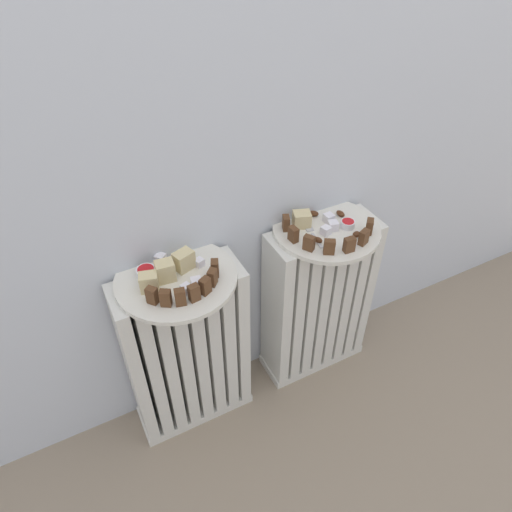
% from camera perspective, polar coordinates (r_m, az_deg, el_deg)
% --- Properties ---
extents(ground_plane, '(6.00, 6.00, 0.00)m').
position_cam_1_polar(ground_plane, '(1.48, 5.41, -22.97)').
color(ground_plane, gray).
extents(radiator_left, '(0.34, 0.13, 0.55)m').
position_cam_1_polar(radiator_left, '(1.34, -8.48, -11.78)').
color(radiator_left, silver).
rests_on(radiator_left, ground_plane).
extents(radiator_right, '(0.34, 0.13, 0.55)m').
position_cam_1_polar(radiator_right, '(1.47, 7.60, -5.66)').
color(radiator_right, silver).
rests_on(radiator_right, ground_plane).
extents(plate_left, '(0.30, 0.30, 0.01)m').
position_cam_1_polar(plate_left, '(1.13, -9.87, -2.72)').
color(plate_left, silver).
rests_on(plate_left, radiator_left).
extents(plate_right, '(0.30, 0.30, 0.01)m').
position_cam_1_polar(plate_right, '(1.28, 8.70, 3.36)').
color(plate_right, silver).
rests_on(plate_right, radiator_right).
extents(dark_cake_slice_left_0, '(0.03, 0.03, 0.04)m').
position_cam_1_polar(dark_cake_slice_left_0, '(1.06, -12.75, -4.80)').
color(dark_cake_slice_left_0, '#56351E').
rests_on(dark_cake_slice_left_0, plate_left).
extents(dark_cake_slice_left_1, '(0.03, 0.03, 0.04)m').
position_cam_1_polar(dark_cake_slice_left_1, '(1.04, -11.14, -5.14)').
color(dark_cake_slice_left_1, '#56351E').
rests_on(dark_cake_slice_left_1, plate_left).
extents(dark_cake_slice_left_2, '(0.03, 0.02, 0.04)m').
position_cam_1_polar(dark_cake_slice_left_2, '(1.04, -9.37, -5.05)').
color(dark_cake_slice_left_2, '#56351E').
rests_on(dark_cake_slice_left_2, plate_left).
extents(dark_cake_slice_left_3, '(0.03, 0.02, 0.04)m').
position_cam_1_polar(dark_cake_slice_left_3, '(1.04, -7.68, -4.55)').
color(dark_cake_slice_left_3, '#56351E').
rests_on(dark_cake_slice_left_3, plate_left).
extents(dark_cake_slice_left_4, '(0.03, 0.03, 0.04)m').
position_cam_1_polar(dark_cake_slice_left_4, '(1.06, -6.32, -3.71)').
color(dark_cake_slice_left_4, '#56351E').
rests_on(dark_cake_slice_left_4, plate_left).
extents(dark_cake_slice_left_5, '(0.03, 0.03, 0.04)m').
position_cam_1_polar(dark_cake_slice_left_5, '(1.08, -5.43, -2.65)').
color(dark_cake_slice_left_5, '#56351E').
rests_on(dark_cake_slice_left_5, plate_left).
extents(dark_cake_slice_left_6, '(0.03, 0.03, 0.04)m').
position_cam_1_polar(dark_cake_slice_left_6, '(1.10, -5.12, -1.51)').
color(dark_cake_slice_left_6, '#56351E').
rests_on(dark_cake_slice_left_6, plate_left).
extents(marble_cake_slice_left_0, '(0.06, 0.05, 0.05)m').
position_cam_1_polar(marble_cake_slice_left_0, '(1.13, -8.93, -0.54)').
color(marble_cake_slice_left_0, beige).
rests_on(marble_cake_slice_left_0, plate_left).
extents(marble_cake_slice_left_1, '(0.05, 0.04, 0.04)m').
position_cam_1_polar(marble_cake_slice_left_1, '(1.09, -13.13, -3.17)').
color(marble_cake_slice_left_1, beige).
rests_on(marble_cake_slice_left_1, plate_left).
extents(marble_cake_slice_left_2, '(0.05, 0.04, 0.05)m').
position_cam_1_polar(marble_cake_slice_left_2, '(1.10, -11.17, -1.84)').
color(marble_cake_slice_left_2, beige).
rests_on(marble_cake_slice_left_2, plate_left).
extents(turkish_delight_left_0, '(0.03, 0.03, 0.02)m').
position_cam_1_polar(turkish_delight_left_0, '(1.16, -11.74, -0.31)').
color(turkish_delight_left_0, white).
rests_on(turkish_delight_left_0, plate_left).
extents(turkish_delight_left_1, '(0.03, 0.03, 0.02)m').
position_cam_1_polar(turkish_delight_left_1, '(1.07, -8.66, -4.00)').
color(turkish_delight_left_1, white).
rests_on(turkish_delight_left_1, plate_left).
extents(turkish_delight_left_2, '(0.03, 0.03, 0.02)m').
position_cam_1_polar(turkish_delight_left_2, '(1.14, -7.03, -0.79)').
color(turkish_delight_left_2, white).
rests_on(turkish_delight_left_2, plate_left).
extents(turkish_delight_left_3, '(0.03, 0.03, 0.02)m').
position_cam_1_polar(turkish_delight_left_3, '(1.08, -7.41, -3.34)').
color(turkish_delight_left_3, white).
rests_on(turkish_delight_left_3, plate_left).
extents(medjool_date_left_0, '(0.03, 0.03, 0.02)m').
position_cam_1_polar(medjool_date_left_0, '(1.15, -13.95, -1.36)').
color(medjool_date_left_0, '#4C2814').
rests_on(medjool_date_left_0, plate_left).
extents(medjool_date_left_1, '(0.02, 0.03, 0.01)m').
position_cam_1_polar(medjool_date_left_1, '(1.15, -12.20, -1.35)').
color(medjool_date_left_1, '#4C2814').
rests_on(medjool_date_left_1, plate_left).
extents(jam_bowl_left, '(0.05, 0.05, 0.02)m').
position_cam_1_polar(jam_bowl_left, '(1.13, -13.45, -1.96)').
color(jam_bowl_left, white).
rests_on(jam_bowl_left, plate_left).
extents(dark_cake_slice_right_0, '(0.03, 0.03, 0.04)m').
position_cam_1_polar(dark_cake_slice_right_0, '(1.24, 3.74, 4.10)').
color(dark_cake_slice_right_0, '#56351E').
rests_on(dark_cake_slice_right_0, plate_right).
extents(dark_cake_slice_right_1, '(0.02, 0.03, 0.04)m').
position_cam_1_polar(dark_cake_slice_right_1, '(1.20, 4.65, 2.70)').
color(dark_cake_slice_right_1, '#56351E').
rests_on(dark_cake_slice_right_1, plate_right).
extents(dark_cake_slice_right_2, '(0.03, 0.03, 0.04)m').
position_cam_1_polar(dark_cake_slice_right_2, '(1.18, 6.58, 1.61)').
color(dark_cake_slice_right_2, '#56351E').
rests_on(dark_cake_slice_right_2, plate_right).
extents(dark_cake_slice_right_3, '(0.03, 0.03, 0.04)m').
position_cam_1_polar(dark_cake_slice_right_3, '(1.17, 9.08, 1.12)').
color(dark_cake_slice_right_3, '#56351E').
rests_on(dark_cake_slice_right_3, plate_right).
extents(dark_cake_slice_right_4, '(0.03, 0.02, 0.04)m').
position_cam_1_polar(dark_cake_slice_right_4, '(1.19, 11.49, 1.37)').
color(dark_cake_slice_right_4, '#56351E').
rests_on(dark_cake_slice_right_4, plate_right).
extents(dark_cake_slice_right_5, '(0.03, 0.03, 0.04)m').
position_cam_1_polar(dark_cake_slice_right_5, '(1.22, 13.21, 2.28)').
color(dark_cake_slice_right_5, '#56351E').
rests_on(dark_cake_slice_right_5, plate_right).
extents(dark_cake_slice_right_6, '(0.03, 0.03, 0.04)m').
position_cam_1_polar(dark_cake_slice_right_6, '(1.26, 13.88, 3.57)').
color(dark_cake_slice_right_6, '#56351E').
rests_on(dark_cake_slice_right_6, plate_right).
extents(marble_cake_slice_right_0, '(0.06, 0.05, 0.04)m').
position_cam_1_polar(marble_cake_slice_right_0, '(1.26, 5.70, 4.55)').
color(marble_cake_slice_right_0, beige).
rests_on(marble_cake_slice_right_0, plate_right).
extents(turkish_delight_right_0, '(0.03, 0.03, 0.02)m').
position_cam_1_polar(turkish_delight_right_0, '(1.24, 8.65, 3.12)').
color(turkish_delight_right_0, white).
rests_on(turkish_delight_right_0, plate_right).
extents(turkish_delight_right_1, '(0.03, 0.03, 0.03)m').
position_cam_1_polar(turkish_delight_right_1, '(1.26, 9.51, 3.72)').
color(turkish_delight_right_1, white).
rests_on(turkish_delight_right_1, plate_right).
extents(turkish_delight_right_2, '(0.03, 0.03, 0.02)m').
position_cam_1_polar(turkish_delight_right_2, '(1.29, 8.99, 4.64)').
color(turkish_delight_right_2, white).
rests_on(turkish_delight_right_2, plate_right).
extents(medjool_date_right_0, '(0.03, 0.03, 0.01)m').
position_cam_1_polar(medjool_date_right_0, '(1.25, 12.33, 2.65)').
color(medjool_date_right_0, '#4C2814').
rests_on(medjool_date_right_0, plate_right).
extents(medjool_date_right_1, '(0.03, 0.03, 0.02)m').
position_cam_1_polar(medjool_date_right_1, '(1.31, 7.14, 5.24)').
color(medjool_date_right_1, '#4C2814').
rests_on(medjool_date_right_1, plate_right).
extents(medjool_date_right_2, '(0.02, 0.03, 0.01)m').
position_cam_1_polar(medjool_date_right_2, '(1.32, 10.43, 5.19)').
color(medjool_date_right_2, '#4C2814').
rests_on(medjool_date_right_2, plate_right).
extents(medjool_date_right_3, '(0.02, 0.03, 0.02)m').
position_cam_1_polar(medjool_date_right_3, '(1.21, 7.69, 1.98)').
color(medjool_date_right_3, '#4C2814').
rests_on(medjool_date_right_3, plate_right).
extents(jam_bowl_right, '(0.04, 0.04, 0.02)m').
position_cam_1_polar(jam_bowl_right, '(1.28, 11.29, 3.94)').
color(jam_bowl_right, white).
rests_on(jam_bowl_right, plate_right).
extents(fork, '(0.03, 0.10, 0.00)m').
position_cam_1_polar(fork, '(1.24, 7.12, 2.59)').
color(fork, '#B7B7BC').
rests_on(fork, plate_right).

